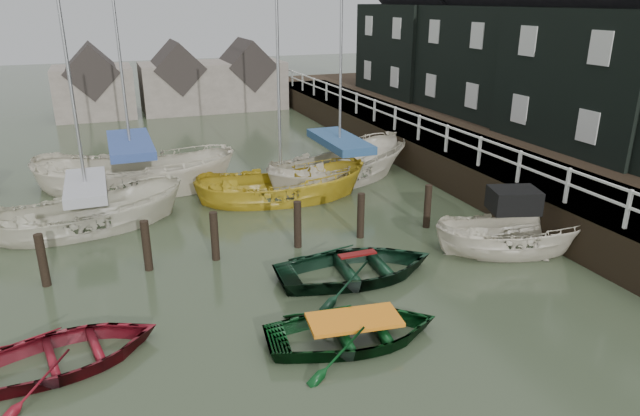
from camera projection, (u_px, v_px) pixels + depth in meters
name	position (u px, v px, depth m)	size (l,w,h in m)	color
ground	(291.00, 302.00, 13.61)	(120.00, 120.00, 0.00)	#2E3A25
pier	(423.00, 145.00, 25.30)	(3.04, 32.00, 2.70)	black
land_strip	(522.00, 149.00, 27.40)	(14.00, 38.00, 1.50)	black
quay_houses	(560.00, 27.00, 24.25)	(6.52, 28.14, 10.01)	black
mooring_pilings	(218.00, 242.00, 15.69)	(13.72, 0.22, 1.80)	black
far_sheds	(175.00, 82.00, 36.04)	(14.00, 4.08, 4.39)	#665B51
rowboat_red	(66.00, 365.00, 11.26)	(2.64, 3.69, 0.76)	#5F0D16
rowboat_green	(354.00, 341.00, 12.06)	(2.66, 3.72, 0.77)	black
rowboat_dkgreen	(357.00, 278.00, 14.80)	(3.00, 4.21, 0.87)	black
motorboat	(512.00, 249.00, 16.26)	(4.88, 2.98, 2.72)	beige
sailboat_a	(92.00, 226.00, 17.97)	(6.24, 3.21, 10.21)	beige
sailboat_b	(135.00, 188.00, 21.66)	(8.15, 5.22, 12.71)	beige
sailboat_c	(281.00, 199.00, 20.59)	(6.40, 3.13, 10.07)	gold
sailboat_d	(339.00, 179.00, 22.73)	(7.40, 4.81, 12.29)	beige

